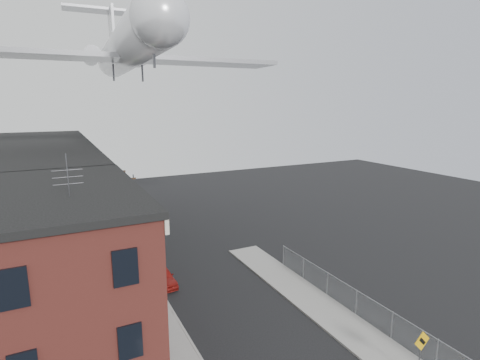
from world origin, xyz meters
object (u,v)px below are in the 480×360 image
object	(u,v)px
utility_pole	(127,223)
airplane	(127,48)
car_near	(162,276)
street_tree	(114,207)
warning_sign	(421,347)
car_far	(119,211)
car_mid	(138,241)

from	to	relation	value
utility_pole	airplane	xyz separation A→B (m)	(2.16, 7.13, 14.55)
car_near	airplane	world-z (taller)	airplane
street_tree	airplane	xyz separation A→B (m)	(1.84, -2.79, 15.78)
warning_sign	street_tree	distance (m)	30.96
car_far	street_tree	bearing A→B (deg)	-106.11
warning_sign	car_far	bearing A→B (deg)	103.66
warning_sign	car_far	distance (m)	38.80
warning_sign	car_near	size ratio (longest dim) A/B	0.70
street_tree	car_far	world-z (taller)	street_tree
car_mid	car_far	bearing A→B (deg)	87.86
street_tree	car_near	xyz separation A→B (m)	(1.67, -12.53, -2.77)
warning_sign	car_near	bearing A→B (deg)	119.27
utility_pole	car_near	world-z (taller)	utility_pole
warning_sign	car_mid	bearing A→B (deg)	109.99
airplane	street_tree	bearing A→B (deg)	123.34
warning_sign	street_tree	world-z (taller)	street_tree
car_mid	car_far	size ratio (longest dim) A/B	0.99
car_near	street_tree	bearing A→B (deg)	94.28
street_tree	car_mid	world-z (taller)	street_tree
utility_pole	street_tree	size ratio (longest dim) A/B	1.73
street_tree	airplane	world-z (taller)	airplane
street_tree	car_far	size ratio (longest dim) A/B	1.32
street_tree	warning_sign	bearing A→B (deg)	-69.42
street_tree	car_near	distance (m)	12.94
utility_pole	car_far	xyz separation A→B (m)	(2.04, 18.65, -4.10)
warning_sign	airplane	xyz separation A→B (m)	(-9.04, 26.16, 17.34)
warning_sign	car_mid	xyz separation A→B (m)	(-9.20, 25.29, -1.24)
car_near	utility_pole	bearing A→B (deg)	124.13
utility_pole	airplane	size ratio (longest dim) A/B	0.29
car_far	airplane	world-z (taller)	airplane
utility_pole	car_far	world-z (taller)	utility_pole
car_mid	utility_pole	bearing A→B (deg)	-109.64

